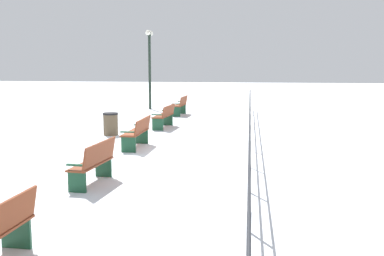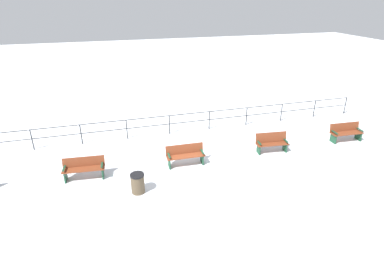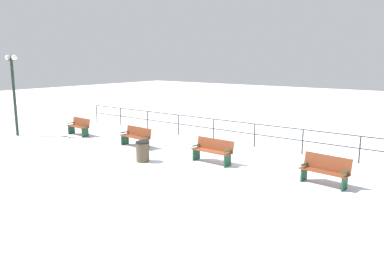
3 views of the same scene
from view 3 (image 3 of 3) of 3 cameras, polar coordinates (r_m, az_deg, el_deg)
name	(u,v)px [view 3 (image 3 of 3)]	position (r m, az deg, el deg)	size (l,w,h in m)	color
ground_plane	(212,163)	(14.36, 3.03, -5.37)	(80.00, 80.00, 0.00)	white
bench_nearest	(79,126)	(20.26, -16.91, 0.28)	(0.57, 1.52, 0.91)	brown
bench_second	(136,136)	(17.02, -8.56, -1.28)	(0.66, 1.70, 0.89)	brown
bench_third	(213,150)	(14.28, 3.18, -3.43)	(0.57, 1.69, 0.91)	brown
bench_fourth	(325,170)	(12.52, 19.71, -6.04)	(0.64, 1.57, 0.94)	brown
lamppost_near	(13,83)	(21.12, -25.71, 6.28)	(0.27, 0.93, 4.13)	#1E2D23
waterfront_railing	(255,131)	(17.04, 9.58, -0.44)	(0.05, 22.46, 1.07)	#26282D
trash_bin	(143,151)	(14.58, -7.56, -3.58)	(0.54, 0.54, 0.79)	brown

